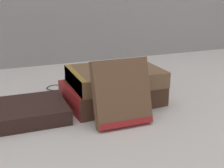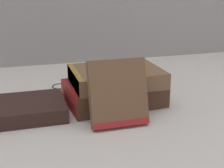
% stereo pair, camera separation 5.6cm
% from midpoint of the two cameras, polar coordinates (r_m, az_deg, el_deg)
% --- Properties ---
extents(ground_plane, '(3.00, 3.00, 0.00)m').
position_cam_midpoint_polar(ground_plane, '(0.72, -2.46, -4.02)').
color(ground_plane, silver).
extents(book_flat_bottom, '(0.23, 0.17, 0.05)m').
position_cam_midpoint_polar(book_flat_bottom, '(0.73, -2.54, -1.71)').
color(book_flat_bottom, '#4C2D1E').
rests_on(book_flat_bottom, ground_plane).
extents(book_flat_top, '(0.20, 0.15, 0.04)m').
position_cam_midpoint_polar(book_flat_top, '(0.72, -2.07, 1.38)').
color(book_flat_top, brown).
rests_on(book_flat_top, book_flat_bottom).
extents(book_side_left, '(0.23, 0.14, 0.03)m').
position_cam_midpoint_polar(book_side_left, '(0.69, -20.98, -5.09)').
color(book_side_left, '#331E19').
rests_on(book_side_left, ground_plane).
extents(book_leaning_front, '(0.11, 0.06, 0.13)m').
position_cam_midpoint_polar(book_leaning_front, '(0.61, -0.81, -2.09)').
color(book_leaning_front, brown).
rests_on(book_leaning_front, ground_plane).
extents(pocket_watch, '(0.05, 0.05, 0.01)m').
position_cam_midpoint_polar(pocket_watch, '(0.70, 1.37, 2.83)').
color(pocket_watch, silver).
rests_on(pocket_watch, book_flat_top).
extents(reading_glasses, '(0.12, 0.07, 0.00)m').
position_cam_midpoint_polar(reading_glasses, '(0.86, -10.17, -0.48)').
color(reading_glasses, black).
rests_on(reading_glasses, ground_plane).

